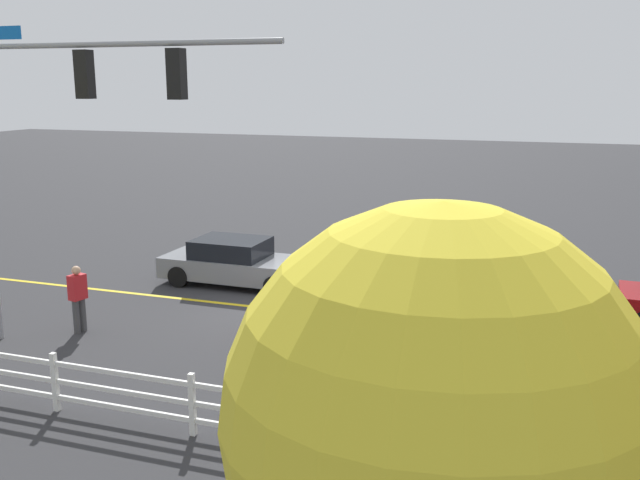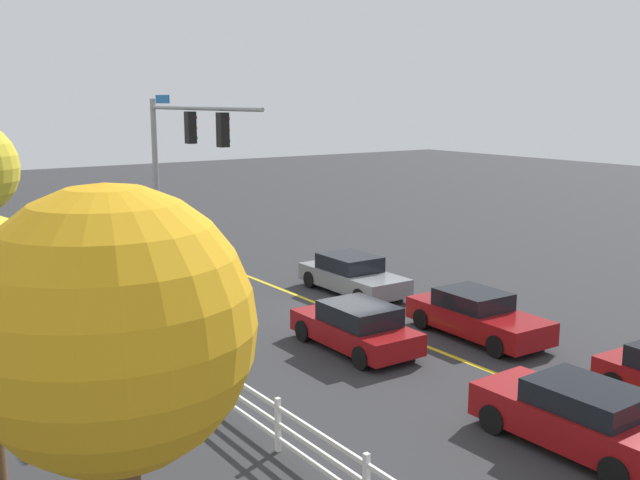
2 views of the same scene
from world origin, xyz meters
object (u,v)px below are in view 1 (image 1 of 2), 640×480
at_px(pedestrian, 78,296).
at_px(car_0, 442,282).
at_px(car_1, 366,319).
at_px(tree_0, 435,416).
at_px(car_3, 236,263).

bearing_deg(pedestrian, car_0, -135.29).
xyz_separation_m(car_1, pedestrian, (6.92, 1.39, 0.25)).
bearing_deg(tree_0, car_0, -81.23).
bearing_deg(car_0, car_3, -179.03).
bearing_deg(car_1, car_3, -35.76).
bearing_deg(tree_0, pedestrian, -41.01).
height_order(car_1, pedestrian, pedestrian).
height_order(car_0, car_3, car_3).
bearing_deg(pedestrian, tree_0, 151.60).
bearing_deg(car_1, tree_0, 108.42).
xyz_separation_m(pedestrian, tree_0, (-10.25, 8.91, 2.71)).
height_order(car_1, car_3, car_3).
relative_size(car_1, car_3, 0.90).
relative_size(car_1, tree_0, 0.80).
height_order(pedestrian, tree_0, tree_0).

